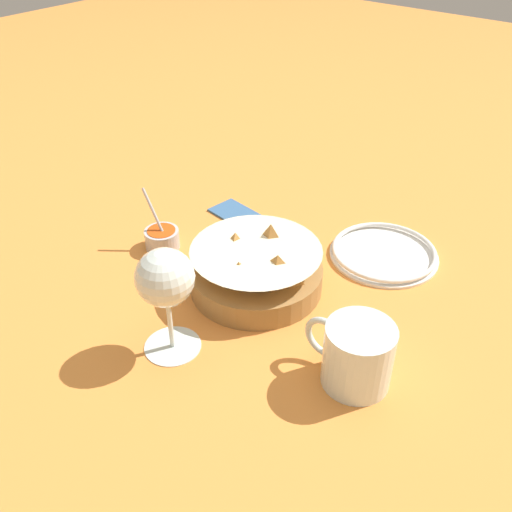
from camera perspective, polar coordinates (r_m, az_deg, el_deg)
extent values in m
plane|color=orange|center=(0.88, 1.25, -4.49)|extent=(4.00, 4.00, 0.00)
cylinder|color=olive|center=(0.90, 0.00, -2.09)|extent=(0.21, 0.21, 0.04)
cone|color=beige|center=(0.89, 0.00, -1.20)|extent=(0.20, 0.20, 0.07)
cylinder|color=#3D842D|center=(0.90, 0.00, -1.99)|extent=(0.15, 0.15, 0.01)
pyramid|color=#B77A38|center=(0.90, -2.05, 0.88)|extent=(0.09, 0.10, 0.06)
pyramid|color=#B77A38|center=(0.85, -1.71, -1.94)|extent=(0.07, 0.08, 0.05)
pyramid|color=#B77A38|center=(0.85, 2.17, -1.48)|extent=(0.09, 0.08, 0.06)
pyramid|color=#B77A38|center=(0.91, 1.48, 1.43)|extent=(0.07, 0.06, 0.07)
cylinder|color=#B7B7BC|center=(1.00, -9.36, 1.69)|extent=(0.06, 0.06, 0.03)
cylinder|color=#CC4C14|center=(1.00, -9.39, 1.98)|extent=(0.05, 0.05, 0.02)
cylinder|color=#B7B7BC|center=(0.99, -10.00, 3.90)|extent=(0.05, 0.01, 0.10)
cylinder|color=silver|center=(0.82, -8.32, -8.86)|extent=(0.08, 0.08, 0.00)
cylinder|color=silver|center=(0.79, -8.59, -6.54)|extent=(0.01, 0.01, 0.09)
sphere|color=silver|center=(0.74, -9.11, -2.14)|extent=(0.08, 0.08, 0.08)
sphere|color=#E5B77F|center=(0.74, -9.04, -2.74)|extent=(0.05, 0.05, 0.05)
cylinder|color=silver|center=(0.74, 10.17, -9.78)|extent=(0.09, 0.09, 0.09)
cylinder|color=gold|center=(0.75, 10.09, -10.35)|extent=(0.07, 0.07, 0.06)
torus|color=silver|center=(0.76, 6.94, -8.11)|extent=(0.06, 0.01, 0.06)
cylinder|color=white|center=(1.00, 12.65, 0.20)|extent=(0.18, 0.18, 0.01)
torus|color=white|center=(1.00, 12.70, 0.51)|extent=(0.18, 0.18, 0.01)
cube|color=#38608E|center=(1.09, -1.93, 4.28)|extent=(0.11, 0.07, 0.01)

